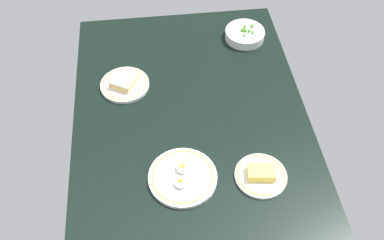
# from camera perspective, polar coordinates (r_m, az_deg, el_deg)

# --- Properties ---
(dining_table) EXTENTS (1.28, 0.85, 0.04)m
(dining_table) POSITION_cam_1_polar(r_m,az_deg,el_deg) (1.56, -0.00, -0.93)
(dining_table) COLOR black
(dining_table) RESTS_ON ground
(plate_cheese) EXTENTS (0.17, 0.17, 0.04)m
(plate_cheese) POSITION_cam_1_polar(r_m,az_deg,el_deg) (1.42, 9.17, -7.21)
(plate_cheese) COLOR white
(plate_cheese) RESTS_ON dining_table
(plate_eggs) EXTENTS (0.23, 0.23, 0.04)m
(plate_eggs) POSITION_cam_1_polar(r_m,az_deg,el_deg) (1.40, -1.27, -7.57)
(plate_eggs) COLOR white
(plate_eggs) RESTS_ON dining_table
(plate_sandwich) EXTENTS (0.19, 0.19, 0.04)m
(plate_sandwich) POSITION_cam_1_polar(r_m,az_deg,el_deg) (1.68, -8.95, 4.82)
(plate_sandwich) COLOR white
(plate_sandwich) RESTS_ON dining_table
(bowl_peas) EXTENTS (0.17, 0.17, 0.05)m
(bowl_peas) POSITION_cam_1_polar(r_m,az_deg,el_deg) (1.87, 7.04, 11.30)
(bowl_peas) COLOR white
(bowl_peas) RESTS_ON dining_table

